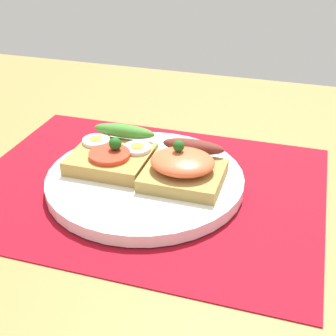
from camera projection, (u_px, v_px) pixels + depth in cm
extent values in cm
cube|color=olive|center=(146.00, 198.00, 60.41)|extent=(120.00, 90.00, 3.20)
cube|color=maroon|center=(145.00, 186.00, 59.53)|extent=(43.96, 33.74, 0.30)
cylinder|color=white|center=(145.00, 180.00, 59.08)|extent=(24.66, 24.66, 1.51)
cube|color=#AF8642|center=(111.00, 159.00, 60.35)|extent=(9.88, 8.73, 1.82)
cylinder|color=red|center=(111.00, 153.00, 59.12)|extent=(5.20, 5.20, 0.60)
ellipsoid|color=#40852D|center=(124.00, 131.00, 63.39)|extent=(8.69, 2.20, 1.80)
sphere|color=#1E5919|center=(115.00, 144.00, 59.01)|extent=(1.60, 1.60, 1.60)
cylinder|color=white|center=(96.00, 141.00, 62.30)|extent=(3.63, 3.63, 0.50)
cylinder|color=yellow|center=(96.00, 139.00, 62.13)|extent=(1.63, 1.63, 0.16)
cylinder|color=white|center=(137.00, 148.00, 60.47)|extent=(3.63, 3.63, 0.50)
cylinder|color=yellow|center=(137.00, 146.00, 60.31)|extent=(1.63, 1.63, 0.16)
cube|color=#A78946|center=(183.00, 176.00, 56.96)|extent=(9.50, 8.51, 1.61)
ellipsoid|color=#F3623A|center=(183.00, 161.00, 56.38)|extent=(7.79, 6.81, 2.13)
ellipsoid|color=maroon|center=(193.00, 146.00, 59.96)|extent=(8.07, 2.20, 1.80)
sphere|color=#1E5919|center=(179.00, 146.00, 55.84)|extent=(1.40, 1.40, 1.40)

